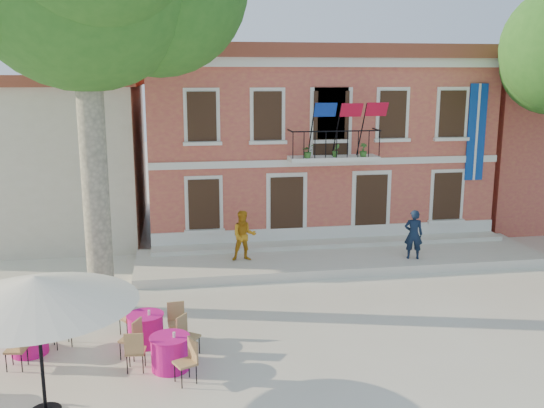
{
  "coord_description": "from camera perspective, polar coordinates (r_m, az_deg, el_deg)",
  "views": [
    {
      "loc": [
        -3.63,
        -15.19,
        6.41
      ],
      "look_at": [
        -0.55,
        3.5,
        2.36
      ],
      "focal_mm": 40.0,
      "sensor_mm": 36.0,
      "label": 1
    }
  ],
  "objects": [
    {
      "name": "cafe_table_1",
      "position": [
        13.96,
        -9.57,
        -13.49
      ],
      "size": [
        1.7,
        1.87,
        0.95
      ],
      "color": "#D21375",
      "rests_on": "ground"
    },
    {
      "name": "ground",
      "position": [
        16.88,
        3.84,
        -10.28
      ],
      "size": [
        90.0,
        90.0,
        0.0
      ],
      "primitive_type": "plane",
      "color": "beige",
      "rests_on": "ground"
    },
    {
      "name": "cafe_table_3",
      "position": [
        15.24,
        -11.81,
        -11.32
      ],
      "size": [
        1.69,
        1.87,
        0.95
      ],
      "color": "#D21375",
      "rests_on": "ground"
    },
    {
      "name": "terrace",
      "position": [
        21.32,
        6.41,
        -5.08
      ],
      "size": [
        14.0,
        3.4,
        0.3
      ],
      "primitive_type": "cube",
      "color": "silver",
      "rests_on": "ground"
    },
    {
      "name": "pedestrian_navy",
      "position": [
        20.97,
        13.18,
        -2.8
      ],
      "size": [
        0.71,
        0.56,
        1.69
      ],
      "primitive_type": "imported",
      "rotation": [
        0.0,
        0.0,
        2.86
      ],
      "color": "#0E1B31",
      "rests_on": "terrace"
    },
    {
      "name": "neighbor_west",
      "position": [
        27.03,
        -21.89,
        4.42
      ],
      "size": [
        9.4,
        9.4,
        6.4
      ],
      "color": "beige",
      "rests_on": "ground"
    },
    {
      "name": "cafe_table_0",
      "position": [
        15.56,
        -21.91,
        -11.47
      ],
      "size": [
        1.85,
        1.74,
        0.95
      ],
      "color": "#D21375",
      "rests_on": "ground"
    },
    {
      "name": "patio_umbrella",
      "position": [
        12.1,
        -21.37,
        -7.61
      ],
      "size": [
        3.75,
        3.75,
        2.79
      ],
      "color": "black",
      "rests_on": "ground"
    },
    {
      "name": "pedestrian_orange",
      "position": [
        20.24,
        -2.66,
        -3.01
      ],
      "size": [
        0.83,
        0.65,
        1.7
      ],
      "primitive_type": "imported",
      "rotation": [
        0.0,
        0.0,
        -0.01
      ],
      "color": "orange",
      "rests_on": "terrace"
    },
    {
      "name": "main_building",
      "position": [
        25.93,
        3.25,
        6.23
      ],
      "size": [
        13.5,
        9.59,
        7.5
      ],
      "color": "#CA6F49",
      "rests_on": "ground"
    }
  ]
}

